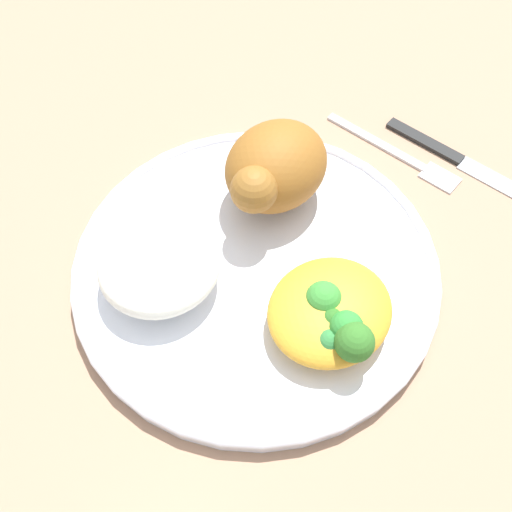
{
  "coord_description": "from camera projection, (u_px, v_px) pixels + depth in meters",
  "views": [
    {
      "loc": [
        0.2,
        0.19,
        0.45
      ],
      "look_at": [
        0.0,
        0.0,
        0.03
      ],
      "focal_mm": 44.71,
      "sensor_mm": 36.0,
      "label": 1
    }
  ],
  "objects": [
    {
      "name": "fork",
      "position": [
        399.0,
        154.0,
        0.6
      ],
      "size": [
        0.02,
        0.14,
        0.01
      ],
      "color": "silver",
      "rests_on": "ground_plane"
    },
    {
      "name": "roasted_chicken",
      "position": [
        274.0,
        168.0,
        0.52
      ],
      "size": [
        0.1,
        0.08,
        0.07
      ],
      "color": "#955C22",
      "rests_on": "plate"
    },
    {
      "name": "rice_pile",
      "position": [
        159.0,
        264.0,
        0.49
      ],
      "size": [
        0.1,
        0.09,
        0.04
      ],
      "primitive_type": "ellipsoid",
      "color": "white",
      "rests_on": "plate"
    },
    {
      "name": "plate",
      "position": [
        256.0,
        269.0,
        0.52
      ],
      "size": [
        0.3,
        0.3,
        0.02
      ],
      "color": "white",
      "rests_on": "ground_plane"
    },
    {
      "name": "knife",
      "position": [
        461.0,
        160.0,
        0.59
      ],
      "size": [
        0.03,
        0.19,
        0.01
      ],
      "color": "black",
      "rests_on": "ground_plane"
    },
    {
      "name": "ground_plane",
      "position": [
        256.0,
        275.0,
        0.53
      ],
      "size": [
        2.0,
        2.0,
        0.0
      ],
      "primitive_type": "plane",
      "color": "#A2795E"
    },
    {
      "name": "mac_cheese_with_broccoli",
      "position": [
        329.0,
        317.0,
        0.47
      ],
      "size": [
        0.1,
        0.09,
        0.04
      ],
      "color": "gold",
      "rests_on": "plate"
    }
  ]
}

